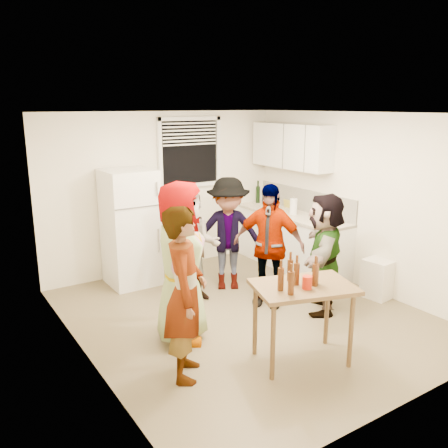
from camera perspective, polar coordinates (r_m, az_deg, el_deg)
room at (r=6.12m, az=2.74°, el=-10.95°), size 4.00×4.50×2.50m
window at (r=7.68m, az=-4.12°, el=8.58°), size 1.12×0.10×1.06m
refrigerator at (r=7.05m, az=-11.20°, el=-0.43°), size 0.70×0.70×1.70m
counter_lower at (r=7.81m, az=7.96°, el=-2.06°), size 0.60×2.20×0.86m
countertop at (r=7.69m, az=8.08°, el=1.16°), size 0.64×2.22×0.04m
backsplash at (r=7.84m, az=9.70°, el=2.83°), size 0.03×2.20×0.36m
upper_cabinets at (r=7.76m, az=8.11°, el=9.27°), size 0.34×1.60×0.70m
kettle at (r=7.99m, az=5.74°, el=1.85°), size 0.29×0.27×0.19m
paper_towel at (r=7.62m, az=8.33°, el=1.18°), size 0.12×0.12×0.25m
wine_bottle at (r=8.44m, az=4.08°, el=2.57°), size 0.07×0.07×0.29m
beer_bottle_counter at (r=7.15m, az=11.00°, el=0.19°), size 0.05×0.05×0.20m
blue_cup at (r=7.13m, az=11.42°, el=0.14°), size 0.09×0.09×0.12m
picture_frame at (r=8.08m, az=7.63°, el=2.44°), size 0.02×0.16×0.14m
trash_bin at (r=6.92m, az=18.10°, el=-6.37°), size 0.40×0.40×0.54m
serving_table at (r=5.22m, az=9.17°, el=-15.82°), size 1.14×0.93×0.84m
beer_bottle_table at (r=4.91m, az=10.97°, el=-7.07°), size 0.05×0.05×0.21m
red_cup at (r=4.77m, az=9.93°, el=-7.67°), size 0.10×0.10×0.13m
guest_grey at (r=5.60m, az=-5.00°, el=-13.47°), size 2.00×1.77×0.58m
guest_stripe at (r=4.94m, az=-4.49°, el=-17.55°), size 1.78×1.44×0.41m
guest_back_left at (r=6.61m, az=-3.61°, el=-8.97°), size 1.43×1.65×0.57m
guest_back_right at (r=6.99m, az=0.49°, el=-7.61°), size 1.72×1.93×0.60m
guest_black at (r=6.50m, az=5.21°, el=-9.44°), size 1.88×1.73×0.40m
guest_orange at (r=6.40m, az=11.63°, el=-10.05°), size 2.10×2.10×0.46m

